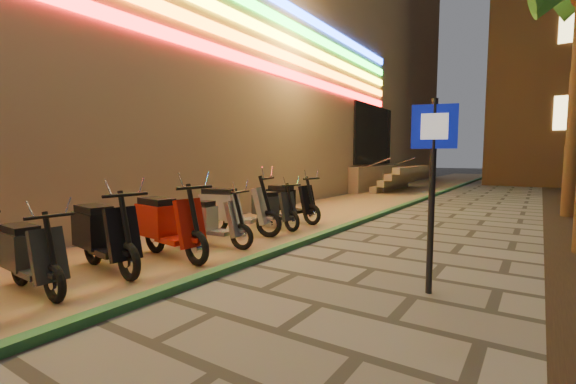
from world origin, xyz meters
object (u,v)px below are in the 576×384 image
Objects in this scene: scooter_9 at (231,209)px; scooter_10 at (271,208)px; scooter_8 at (209,221)px; pedestrian_sign at (433,169)px; scooter_5 at (28,255)px; scooter_6 at (102,234)px; scooter_11 at (288,202)px; scooter_7 at (166,224)px.

scooter_9 is 1.21m from scooter_10.
scooter_8 reaches higher than scooter_10.
pedestrian_sign is 1.29× the size of scooter_9.
scooter_10 is (-4.24, 2.55, -1.06)m from pedestrian_sign.
scooter_8 is at bearing 90.71° from scooter_5.
scooter_6 is 3.01m from scooter_9.
scooter_9 is 1.07× the size of scooter_11.
scooter_8 is 3.14m from scooter_11.
pedestrian_sign reaches higher than scooter_8.
scooter_8 is at bearing -75.48° from scooter_11.
scooter_8 is at bearing -85.72° from scooter_9.
scooter_6 reaches higher than scooter_10.
scooter_7 is 1.15× the size of scooter_8.
scooter_8 is 1.01× the size of scooter_10.
scooter_8 is at bearing 158.83° from pedestrian_sign.
scooter_10 is at bearing 132.68° from pedestrian_sign.
scooter_7 is at bearing 172.22° from pedestrian_sign.
scooter_5 is 6.15m from scooter_11.
scooter_8 reaches higher than scooter_5.
scooter_9 is (-0.31, 1.98, 0.01)m from scooter_7.
pedestrian_sign is 5.13m from scooter_5.
pedestrian_sign is at bearing -31.20° from scooter_9.
scooter_7 is 0.97m from scooter_8.
scooter_5 is 5.22m from scooter_10.
scooter_5 is 0.88× the size of scooter_11.
scooter_10 is at bearing 97.03° from scooter_6.
scooter_6 is 4.19m from scooter_10.
scooter_6 is (-4.33, -1.64, -1.01)m from pedestrian_sign.
scooter_6 is 1.04m from scooter_7.
scooter_6 is at bearing -92.74° from scooter_7.
scooter_9 is at bearing 102.21° from scooter_8.
scooter_5 is 0.97× the size of scooter_10.
scooter_7 reaches higher than scooter_8.
scooter_9 reaches higher than scooter_8.
scooter_11 is (-4.37, 3.48, -1.02)m from pedestrian_sign.
scooter_8 is (0.22, 1.99, -0.06)m from scooter_6.
pedestrian_sign is 4.26m from scooter_8.
scooter_10 is 0.90× the size of scooter_11.
scooter_5 is at bearing -98.58° from scooter_8.
scooter_9 is at bearing 106.52° from scooter_7.
scooter_7 is 3.17m from scooter_10.
scooter_8 is (0.03, 0.97, -0.07)m from scooter_7.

